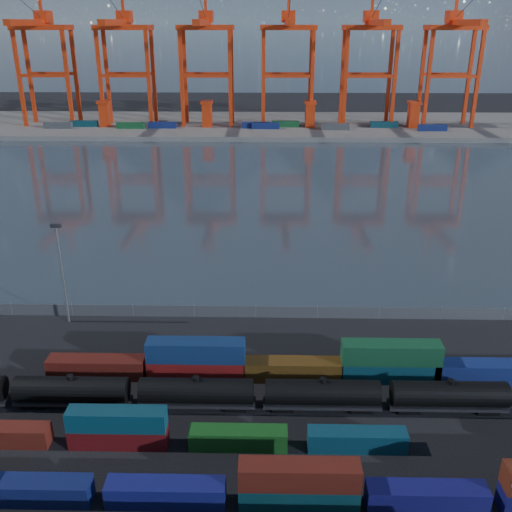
{
  "coord_description": "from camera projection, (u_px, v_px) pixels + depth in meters",
  "views": [
    {
      "loc": [
        1.76,
        -54.08,
        44.5
      ],
      "look_at": [
        0.0,
        30.0,
        10.0
      ],
      "focal_mm": 40.0,
      "sensor_mm": 36.0,
      "label": 1
    }
  ],
  "objects": [
    {
      "name": "waterfront_fence",
      "position": [
        256.0,
        312.0,
        92.47
      ],
      "size": [
        160.12,
        0.12,
        2.2
      ],
      "color": "#595B5E",
      "rests_on": "ground"
    },
    {
      "name": "far_quay",
      "position": [
        264.0,
        125.0,
        260.81
      ],
      "size": [
        700.0,
        70.0,
        2.0
      ],
      "primitive_type": "cube",
      "color": "#514F4C",
      "rests_on": "ground"
    },
    {
      "name": "container_row_north",
      "position": [
        185.0,
        364.0,
        76.4
      ],
      "size": [
        142.19,
        2.66,
        5.67
      ],
      "color": "#0F0F4C",
      "rests_on": "ground"
    },
    {
      "name": "container_row_mid",
      "position": [
        393.0,
        437.0,
        63.59
      ],
      "size": [
        140.87,
        2.25,
        4.8
      ],
      "color": "#424648",
      "rests_on": "ground"
    },
    {
      "name": "gantry_cranes",
      "position": [
        247.0,
        40.0,
        240.87
      ],
      "size": [
        198.7,
        45.49,
        61.61
      ],
      "color": "red",
      "rests_on": "ground"
    },
    {
      "name": "ground",
      "position": [
        251.0,
        431.0,
        66.95
      ],
      "size": [
        700.0,
        700.0,
        0.0
      ],
      "primitive_type": "plane",
      "color": "black",
      "rests_on": "ground"
    },
    {
      "name": "yard_light_mast",
      "position": [
        62.0,
        268.0,
        88.05
      ],
      "size": [
        1.6,
        0.4,
        16.6
      ],
      "color": "slate",
      "rests_on": "ground"
    },
    {
      "name": "harbor_water",
      "position": [
        261.0,
        189.0,
        164.07
      ],
      "size": [
        700.0,
        700.0,
        0.0
      ],
      "primitive_type": "plane",
      "color": "#2C3740",
      "rests_on": "ground"
    },
    {
      "name": "tanker_string",
      "position": [
        134.0,
        391.0,
        70.44
      ],
      "size": [
        92.06,
        3.13,
        4.47
      ],
      "color": "black",
      "rests_on": "ground"
    },
    {
      "name": "container_row_south",
      "position": [
        104.0,
        484.0,
        56.28
      ],
      "size": [
        126.0,
        2.41,
        5.15
      ],
      "color": "#434548",
      "rests_on": "ground"
    },
    {
      "name": "quay_containers",
      "position": [
        239.0,
        125.0,
        246.71
      ],
      "size": [
        172.58,
        10.99,
        2.6
      ],
      "color": "navy",
      "rests_on": "far_quay"
    },
    {
      "name": "straddle_carriers",
      "position": [
        258.0,
        113.0,
        249.02
      ],
      "size": [
        140.0,
        7.0,
        11.1
      ],
      "color": "red",
      "rests_on": "far_quay"
    }
  ]
}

